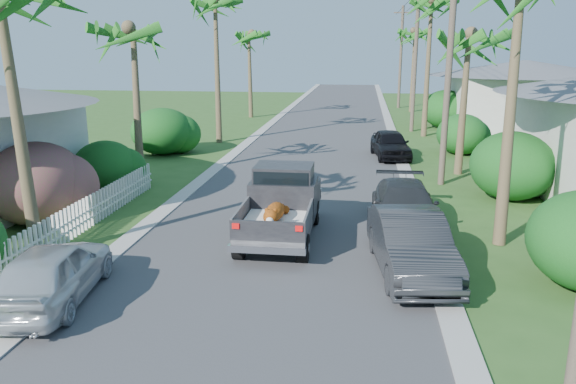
# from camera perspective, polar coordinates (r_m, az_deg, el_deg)

# --- Properties ---
(ground) EXTENTS (120.00, 120.00, 0.00)m
(ground) POSITION_cam_1_polar(r_m,az_deg,el_deg) (11.58, -5.01, -13.62)
(ground) COLOR #2F541F
(ground) RESTS_ON ground
(road) EXTENTS (8.00, 100.00, 0.02)m
(road) POSITION_cam_1_polar(r_m,az_deg,el_deg) (35.45, 3.72, 5.66)
(road) COLOR #38383A
(road) RESTS_ON ground
(curb_left) EXTENTS (0.60, 100.00, 0.06)m
(curb_left) POSITION_cam_1_polar(r_m,az_deg,el_deg) (35.99, -3.16, 5.84)
(curb_left) COLOR #A5A39E
(curb_left) RESTS_ON ground
(curb_right) EXTENTS (0.60, 100.00, 0.06)m
(curb_right) POSITION_cam_1_polar(r_m,az_deg,el_deg) (35.43, 10.70, 5.47)
(curb_right) COLOR #A5A39E
(curb_right) RESTS_ON ground
(pickup_truck) EXTENTS (1.98, 5.12, 2.06)m
(pickup_truck) POSITION_cam_1_polar(r_m,az_deg,el_deg) (16.66, -0.54, -0.95)
(pickup_truck) COLOR black
(pickup_truck) RESTS_ON ground
(parked_car_rn) EXTENTS (2.15, 4.73, 1.51)m
(parked_car_rn) POSITION_cam_1_polar(r_m,az_deg,el_deg) (14.16, 12.38, -5.22)
(parked_car_rn) COLOR #27282B
(parked_car_rn) RESTS_ON ground
(parked_car_rm) EXTENTS (2.02, 4.73, 1.36)m
(parked_car_rm) POSITION_cam_1_polar(r_m,az_deg,el_deg) (17.67, 11.79, -1.46)
(parked_car_rm) COLOR #282A2C
(parked_car_rm) RESTS_ON ground
(parked_car_rf) EXTENTS (2.18, 4.25, 1.38)m
(parked_car_rf) POSITION_cam_1_polar(r_m,az_deg,el_deg) (28.84, 10.37, 4.79)
(parked_car_rf) COLOR black
(parked_car_rf) RESTS_ON ground
(parked_car_ln) EXTENTS (2.12, 4.19, 1.37)m
(parked_car_ln) POSITION_cam_1_polar(r_m,az_deg,el_deg) (13.36, -22.79, -7.58)
(parked_car_ln) COLOR silver
(parked_car_ln) RESTS_ON ground
(palm_l_b) EXTENTS (4.40, 4.40, 7.40)m
(palm_l_b) POSITION_cam_1_polar(r_m,az_deg,el_deg) (23.78, -15.60, 15.69)
(palm_l_b) COLOR brown
(palm_l_b) RESTS_ON ground
(palm_l_c) EXTENTS (4.40, 4.40, 9.20)m
(palm_l_c) POSITION_cam_1_polar(r_m,az_deg,el_deg) (33.11, -7.43, 18.67)
(palm_l_c) COLOR brown
(palm_l_c) RESTS_ON ground
(palm_l_d) EXTENTS (4.40, 4.40, 7.70)m
(palm_l_d) POSITION_cam_1_polar(r_m,az_deg,el_deg) (44.84, -3.96, 15.76)
(palm_l_d) COLOR brown
(palm_l_d) RESTS_ON ground
(palm_r_b) EXTENTS (4.40, 4.40, 7.20)m
(palm_r_b) POSITION_cam_1_polar(r_m,az_deg,el_deg) (25.33, 17.90, 14.98)
(palm_r_b) COLOR brown
(palm_r_b) RESTS_ON ground
(palm_r_c) EXTENTS (4.40, 4.40, 9.40)m
(palm_r_c) POSITION_cam_1_polar(r_m,az_deg,el_deg) (36.26, 14.40, 18.30)
(palm_r_c) COLOR brown
(palm_r_c) RESTS_ON ground
(palm_r_d) EXTENTS (4.40, 4.40, 8.00)m
(palm_r_d) POSITION_cam_1_polar(r_m,az_deg,el_deg) (50.15, 12.79, 15.65)
(palm_r_d) COLOR brown
(palm_r_d) RESTS_ON ground
(shrub_l_b) EXTENTS (3.00, 3.30, 2.60)m
(shrub_l_b) POSITION_cam_1_polar(r_m,az_deg,el_deg) (19.34, -24.21, 0.82)
(shrub_l_b) COLOR #AC1855
(shrub_l_b) RESTS_ON ground
(shrub_l_c) EXTENTS (2.40, 2.64, 2.00)m
(shrub_l_c) POSITION_cam_1_polar(r_m,az_deg,el_deg) (22.63, -18.06, 2.46)
(shrub_l_c) COLOR #134317
(shrub_l_c) RESTS_ON ground
(shrub_l_d) EXTENTS (3.20, 3.52, 2.40)m
(shrub_l_d) POSITION_cam_1_polar(r_m,az_deg,el_deg) (30.10, -12.66, 6.05)
(shrub_l_d) COLOR #134317
(shrub_l_d) RESTS_ON ground
(shrub_r_b) EXTENTS (3.00, 3.30, 2.50)m
(shrub_r_b) POSITION_cam_1_polar(r_m,az_deg,el_deg) (22.07, 21.80, 2.50)
(shrub_r_b) COLOR #134317
(shrub_r_b) RESTS_ON ground
(shrub_r_c) EXTENTS (2.60, 2.86, 2.10)m
(shrub_r_c) POSITION_cam_1_polar(r_m,az_deg,el_deg) (30.72, 17.25, 5.63)
(shrub_r_c) COLOR #134317
(shrub_r_c) RESTS_ON ground
(shrub_r_d) EXTENTS (3.20, 3.52, 2.60)m
(shrub_r_d) POSITION_cam_1_polar(r_m,az_deg,el_deg) (40.57, 15.70, 8.12)
(shrub_r_d) COLOR #134317
(shrub_r_d) RESTS_ON ground
(picket_fence) EXTENTS (0.10, 11.00, 1.00)m
(picket_fence) POSITION_cam_1_polar(r_m,az_deg,el_deg) (18.23, -19.93, -2.14)
(picket_fence) COLOR white
(picket_fence) RESTS_ON ground
(house_right_far) EXTENTS (9.00, 8.00, 4.60)m
(house_right_far) POSITION_cam_1_polar(r_m,az_deg,el_deg) (41.50, 22.71, 8.82)
(house_right_far) COLOR silver
(house_right_far) RESTS_ON ground
(utility_pole_b) EXTENTS (1.60, 0.26, 9.00)m
(utility_pole_b) POSITION_cam_1_polar(r_m,az_deg,el_deg) (23.21, 16.02, 11.87)
(utility_pole_b) COLOR brown
(utility_pole_b) RESTS_ON ground
(utility_pole_c) EXTENTS (1.60, 0.26, 9.00)m
(utility_pole_c) POSITION_cam_1_polar(r_m,az_deg,el_deg) (38.11, 12.80, 12.90)
(utility_pole_c) COLOR brown
(utility_pole_c) RESTS_ON ground
(utility_pole_d) EXTENTS (1.60, 0.26, 9.00)m
(utility_pole_d) POSITION_cam_1_polar(r_m,az_deg,el_deg) (53.07, 11.39, 13.33)
(utility_pole_d) COLOR brown
(utility_pole_d) RESTS_ON ground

